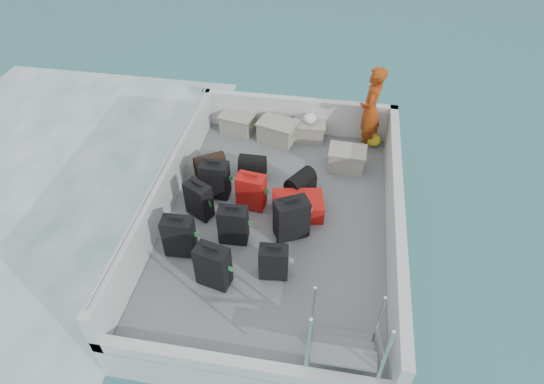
{
  "coord_description": "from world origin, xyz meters",
  "views": [
    {
      "loc": [
        0.75,
        -4.79,
        5.66
      ],
      "look_at": [
        -0.1,
        0.21,
        1.0
      ],
      "focal_mm": 30.0,
      "sensor_mm": 36.0,
      "label": 1
    }
  ],
  "objects_px": {
    "crate_1": "(277,132)",
    "crate_3": "(347,160)",
    "crate_2": "(309,131)",
    "suitcase_6": "(274,263)",
    "crate_0": "(238,124)",
    "suitcase_2": "(215,180)",
    "suitcase_5": "(251,192)",
    "suitcase_4": "(233,225)",
    "passenger": "(370,110)",
    "suitcase_1": "(199,200)",
    "suitcase_7": "(291,219)",
    "suitcase_3": "(213,267)",
    "suitcase_8": "(298,206)",
    "suitcase_0": "(179,237)"
  },
  "relations": [
    {
      "from": "suitcase_1",
      "to": "suitcase_6",
      "type": "xyz_separation_m",
      "value": [
        1.31,
        -0.96,
        -0.03
      ]
    },
    {
      "from": "suitcase_1",
      "to": "suitcase_2",
      "type": "bearing_deg",
      "value": 103.58
    },
    {
      "from": "suitcase_1",
      "to": "crate_0",
      "type": "xyz_separation_m",
      "value": [
        0.08,
        2.27,
        -0.13
      ]
    },
    {
      "from": "suitcase_4",
      "to": "crate_2",
      "type": "height_order",
      "value": "suitcase_4"
    },
    {
      "from": "suitcase_0",
      "to": "passenger",
      "type": "distance_m",
      "value": 3.93
    },
    {
      "from": "suitcase_2",
      "to": "crate_2",
      "type": "relative_size",
      "value": 1.17
    },
    {
      "from": "suitcase_3",
      "to": "passenger",
      "type": "height_order",
      "value": "passenger"
    },
    {
      "from": "suitcase_7",
      "to": "crate_1",
      "type": "relative_size",
      "value": 1.04
    },
    {
      "from": "suitcase_3",
      "to": "suitcase_4",
      "type": "distance_m",
      "value": 0.79
    },
    {
      "from": "suitcase_0",
      "to": "suitcase_6",
      "type": "xyz_separation_m",
      "value": [
        1.36,
        -0.18,
        -0.06
      ]
    },
    {
      "from": "suitcase_2",
      "to": "suitcase_3",
      "type": "height_order",
      "value": "suitcase_3"
    },
    {
      "from": "suitcase_4",
      "to": "suitcase_7",
      "type": "distance_m",
      "value": 0.84
    },
    {
      "from": "suitcase_3",
      "to": "suitcase_5",
      "type": "height_order",
      "value": "suitcase_3"
    },
    {
      "from": "crate_1",
      "to": "suitcase_5",
      "type": "bearing_deg",
      "value": -94.09
    },
    {
      "from": "crate_0",
      "to": "passenger",
      "type": "height_order",
      "value": "passenger"
    },
    {
      "from": "suitcase_2",
      "to": "passenger",
      "type": "height_order",
      "value": "passenger"
    },
    {
      "from": "suitcase_4",
      "to": "crate_3",
      "type": "xyz_separation_m",
      "value": [
        1.53,
        1.95,
        -0.13
      ]
    },
    {
      "from": "suitcase_2",
      "to": "crate_2",
      "type": "distance_m",
      "value": 2.23
    },
    {
      "from": "suitcase_7",
      "to": "crate_1",
      "type": "bearing_deg",
      "value": 75.36
    },
    {
      "from": "suitcase_2",
      "to": "suitcase_6",
      "type": "xyz_separation_m",
      "value": [
        1.18,
        -1.44,
        -0.05
      ]
    },
    {
      "from": "suitcase_2",
      "to": "crate_2",
      "type": "height_order",
      "value": "suitcase_2"
    },
    {
      "from": "suitcase_3",
      "to": "crate_2",
      "type": "distance_m",
      "value": 3.6
    },
    {
      "from": "crate_0",
      "to": "suitcase_1",
      "type": "bearing_deg",
      "value": -91.95
    },
    {
      "from": "suitcase_1",
      "to": "suitcase_3",
      "type": "distance_m",
      "value": 1.33
    },
    {
      "from": "crate_2",
      "to": "crate_3",
      "type": "height_order",
      "value": "crate_3"
    },
    {
      "from": "suitcase_2",
      "to": "suitcase_4",
      "type": "xyz_separation_m",
      "value": [
        0.51,
        -0.9,
        -0.01
      ]
    },
    {
      "from": "crate_1",
      "to": "crate_3",
      "type": "distance_m",
      "value": 1.42
    },
    {
      "from": "suitcase_7",
      "to": "crate_2",
      "type": "relative_size",
      "value": 1.23
    },
    {
      "from": "suitcase_4",
      "to": "suitcase_7",
      "type": "bearing_deg",
      "value": 13.38
    },
    {
      "from": "suitcase_4",
      "to": "passenger",
      "type": "xyz_separation_m",
      "value": [
        1.84,
        2.62,
        0.48
      ]
    },
    {
      "from": "crate_0",
      "to": "suitcase_3",
      "type": "bearing_deg",
      "value": -82.26
    },
    {
      "from": "crate_3",
      "to": "suitcase_7",
      "type": "bearing_deg",
      "value": -112.93
    },
    {
      "from": "crate_2",
      "to": "suitcase_6",
      "type": "bearing_deg",
      "value": -92.33
    },
    {
      "from": "suitcase_3",
      "to": "passenger",
      "type": "relative_size",
      "value": 0.42
    },
    {
      "from": "suitcase_1",
      "to": "suitcase_3",
      "type": "height_order",
      "value": "suitcase_3"
    },
    {
      "from": "suitcase_2",
      "to": "suitcase_6",
      "type": "distance_m",
      "value": 1.86
    },
    {
      "from": "suitcase_2",
      "to": "suitcase_5",
      "type": "bearing_deg",
      "value": -13.74
    },
    {
      "from": "suitcase_6",
      "to": "suitcase_8",
      "type": "relative_size",
      "value": 0.7
    },
    {
      "from": "crate_1",
      "to": "crate_0",
      "type": "bearing_deg",
      "value": 168.12
    },
    {
      "from": "suitcase_2",
      "to": "crate_3",
      "type": "height_order",
      "value": "suitcase_2"
    },
    {
      "from": "suitcase_2",
      "to": "suitcase_5",
      "type": "distance_m",
      "value": 0.63
    },
    {
      "from": "suitcase_1",
      "to": "suitcase_2",
      "type": "xyz_separation_m",
      "value": [
        0.13,
        0.48,
        0.02
      ]
    },
    {
      "from": "suitcase_5",
      "to": "suitcase_6",
      "type": "relative_size",
      "value": 1.11
    },
    {
      "from": "suitcase_6",
      "to": "crate_1",
      "type": "height_order",
      "value": "suitcase_6"
    },
    {
      "from": "passenger",
      "to": "crate_0",
      "type": "bearing_deg",
      "value": -81.9
    },
    {
      "from": "suitcase_5",
      "to": "crate_1",
      "type": "distance_m",
      "value": 1.79
    },
    {
      "from": "crate_0",
      "to": "crate_1",
      "type": "xyz_separation_m",
      "value": [
        0.79,
        -0.17,
        0.02
      ]
    },
    {
      "from": "suitcase_7",
      "to": "crate_0",
      "type": "bearing_deg",
      "value": 90.35
    },
    {
      "from": "suitcase_1",
      "to": "crate_0",
      "type": "bearing_deg",
      "value": 116.66
    },
    {
      "from": "suitcase_4",
      "to": "suitcase_5",
      "type": "xyz_separation_m",
      "value": [
        0.11,
        0.74,
        -0.01
      ]
    }
  ]
}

